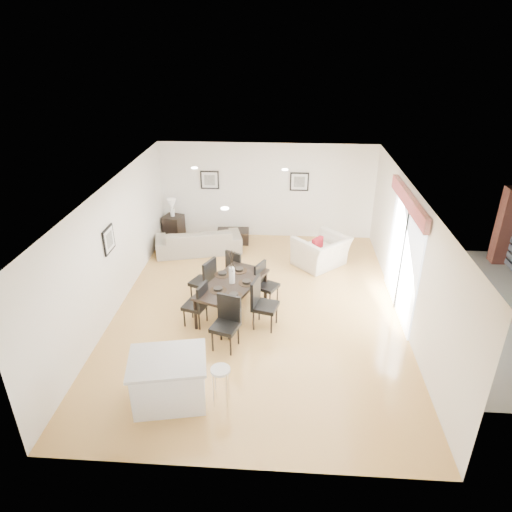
# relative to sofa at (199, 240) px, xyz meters

# --- Properties ---
(ground) EXTENTS (8.00, 8.00, 0.00)m
(ground) POSITION_rel_sofa_xyz_m (1.77, -2.77, -0.33)
(ground) COLOR tan
(ground) RESTS_ON ground
(wall_back) EXTENTS (6.00, 0.04, 2.70)m
(wall_back) POSITION_rel_sofa_xyz_m (1.77, 1.23, 1.02)
(wall_back) COLOR white
(wall_back) RESTS_ON ground
(wall_front) EXTENTS (6.00, 0.04, 2.70)m
(wall_front) POSITION_rel_sofa_xyz_m (1.77, -6.77, 1.02)
(wall_front) COLOR white
(wall_front) RESTS_ON ground
(wall_left) EXTENTS (0.04, 8.00, 2.70)m
(wall_left) POSITION_rel_sofa_xyz_m (-1.23, -2.77, 1.02)
(wall_left) COLOR white
(wall_left) RESTS_ON ground
(wall_right) EXTENTS (0.04, 8.00, 2.70)m
(wall_right) POSITION_rel_sofa_xyz_m (4.77, -2.77, 1.02)
(wall_right) COLOR white
(wall_right) RESTS_ON ground
(ceiling) EXTENTS (6.00, 8.00, 0.02)m
(ceiling) POSITION_rel_sofa_xyz_m (1.77, -2.77, 2.37)
(ceiling) COLOR white
(ceiling) RESTS_ON wall_back
(sofa) EXTENTS (2.41, 1.42, 0.66)m
(sofa) POSITION_rel_sofa_xyz_m (0.00, 0.00, 0.00)
(sofa) COLOR gray
(sofa) RESTS_ON ground
(armchair) EXTENTS (1.61, 1.60, 0.79)m
(armchair) POSITION_rel_sofa_xyz_m (3.24, -0.58, 0.06)
(armchair) COLOR beige
(armchair) RESTS_ON ground
(dining_table) EXTENTS (1.49, 1.98, 0.74)m
(dining_table) POSITION_rel_sofa_xyz_m (1.26, -2.94, 0.33)
(dining_table) COLOR black
(dining_table) RESTS_ON ground
(dining_chair_wnear) EXTENTS (0.53, 0.53, 0.95)m
(dining_chair_wnear) POSITION_rel_sofa_xyz_m (0.63, -3.40, 0.20)
(dining_chair_wnear) COLOR black
(dining_chair_wnear) RESTS_ON ground
(dining_chair_wfar) EXTENTS (0.62, 0.62, 1.04)m
(dining_chair_wfar) POSITION_rel_sofa_xyz_m (0.63, -2.53, 0.25)
(dining_chair_wfar) COLOR black
(dining_chair_wfar) RESTS_ON ground
(dining_chair_enear) EXTENTS (0.58, 0.58, 1.05)m
(dining_chair_enear) POSITION_rel_sofa_xyz_m (1.88, -3.36, 0.26)
(dining_chair_enear) COLOR black
(dining_chair_enear) RESTS_ON ground
(dining_chair_efar) EXTENTS (0.57, 0.57, 0.94)m
(dining_chair_efar) POSITION_rel_sofa_xyz_m (1.89, -2.45, 0.19)
(dining_chair_efar) COLOR black
(dining_chair_efar) RESTS_ON ground
(dining_chair_head) EXTENTS (0.59, 0.59, 1.04)m
(dining_chair_head) POSITION_rel_sofa_xyz_m (1.28, -4.03, 0.25)
(dining_chair_head) COLOR black
(dining_chair_head) RESTS_ON ground
(dining_chair_foot) EXTENTS (0.58, 0.58, 0.94)m
(dining_chair_foot) POSITION_rel_sofa_xyz_m (1.21, -1.82, 0.19)
(dining_chair_foot) COLOR black
(dining_chair_foot) RESTS_ON ground
(vase) EXTENTS (0.89, 1.40, 0.74)m
(vase) POSITION_rel_sofa_xyz_m (1.26, -2.94, 0.69)
(vase) COLOR white
(vase) RESTS_ON dining_table
(coffee_table) EXTENTS (0.92, 0.59, 0.36)m
(coffee_table) POSITION_rel_sofa_xyz_m (0.85, 0.68, -0.15)
(coffee_table) COLOR black
(coffee_table) RESTS_ON ground
(side_table) EXTENTS (0.61, 0.61, 0.67)m
(side_table) POSITION_rel_sofa_xyz_m (-0.88, 0.88, 0.00)
(side_table) COLOR black
(side_table) RESTS_ON ground
(table_lamp) EXTENTS (0.27, 0.27, 0.51)m
(table_lamp) POSITION_rel_sofa_xyz_m (-0.88, 0.88, 0.67)
(table_lamp) COLOR white
(table_lamp) RESTS_ON side_table
(cushion) EXTENTS (0.30, 0.35, 0.35)m
(cushion) POSITION_rel_sofa_xyz_m (3.13, -0.69, 0.30)
(cushion) COLOR maroon
(cushion) RESTS_ON armchair
(kitchen_island) EXTENTS (1.35, 1.14, 0.84)m
(kitchen_island) POSITION_rel_sofa_xyz_m (0.54, -5.55, 0.09)
(kitchen_island) COLOR white
(kitchen_island) RESTS_ON ground
(bar_stool) EXTENTS (0.31, 0.31, 0.69)m
(bar_stool) POSITION_rel_sofa_xyz_m (1.37, -5.55, 0.26)
(bar_stool) COLOR silver
(bar_stool) RESTS_ON ground
(framed_print_back_left) EXTENTS (0.52, 0.04, 0.52)m
(framed_print_back_left) POSITION_rel_sofa_xyz_m (0.17, 1.20, 1.32)
(framed_print_back_left) COLOR black
(framed_print_back_left) RESTS_ON wall_back
(framed_print_back_right) EXTENTS (0.52, 0.04, 0.52)m
(framed_print_back_right) POSITION_rel_sofa_xyz_m (2.67, 1.20, 1.32)
(framed_print_back_right) COLOR black
(framed_print_back_right) RESTS_ON wall_back
(framed_print_left_wall) EXTENTS (0.04, 0.52, 0.52)m
(framed_print_left_wall) POSITION_rel_sofa_xyz_m (-1.20, -2.97, 1.32)
(framed_print_left_wall) COLOR black
(framed_print_left_wall) RESTS_ON wall_left
(sliding_door) EXTENTS (0.12, 2.70, 2.57)m
(sliding_door) POSITION_rel_sofa_xyz_m (4.73, -2.47, 1.33)
(sliding_door) COLOR white
(sliding_door) RESTS_ON wall_right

